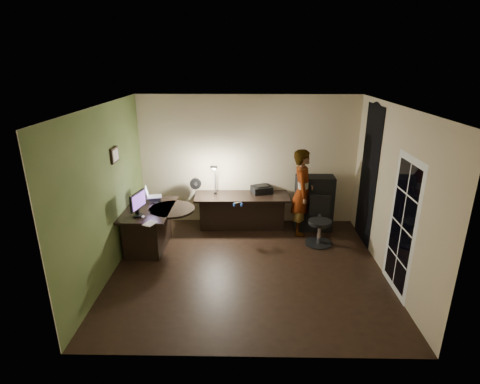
{
  "coord_description": "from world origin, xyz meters",
  "views": [
    {
      "loc": [
        -0.03,
        -5.54,
        3.34
      ],
      "look_at": [
        -0.15,
        1.05,
        1.0
      ],
      "focal_mm": 28.0,
      "sensor_mm": 36.0,
      "label": 1
    }
  ],
  "objects_px": {
    "person": "(302,192)",
    "desk_right": "(242,212)",
    "office_chair": "(320,222)",
    "desk_left": "(151,228)",
    "monitor": "(137,207)",
    "cabinet": "(314,203)"
  },
  "relations": [
    {
      "from": "desk_left",
      "to": "office_chair",
      "type": "height_order",
      "value": "office_chair"
    },
    {
      "from": "monitor",
      "to": "office_chair",
      "type": "bearing_deg",
      "value": 22.99
    },
    {
      "from": "office_chair",
      "to": "person",
      "type": "height_order",
      "value": "person"
    },
    {
      "from": "office_chair",
      "to": "person",
      "type": "bearing_deg",
      "value": 124.95
    },
    {
      "from": "desk_left",
      "to": "desk_right",
      "type": "relative_size",
      "value": 0.71
    },
    {
      "from": "office_chair",
      "to": "desk_right",
      "type": "bearing_deg",
      "value": 159.73
    },
    {
      "from": "monitor",
      "to": "office_chair",
      "type": "xyz_separation_m",
      "value": [
        3.26,
        0.53,
        -0.49
      ]
    },
    {
      "from": "monitor",
      "to": "cabinet",
      "type": "bearing_deg",
      "value": 34.38
    },
    {
      "from": "cabinet",
      "to": "person",
      "type": "height_order",
      "value": "person"
    },
    {
      "from": "desk_right",
      "to": "office_chair",
      "type": "xyz_separation_m",
      "value": [
        1.48,
        -0.71,
        0.1
      ]
    },
    {
      "from": "cabinet",
      "to": "monitor",
      "type": "height_order",
      "value": "cabinet"
    },
    {
      "from": "monitor",
      "to": "person",
      "type": "relative_size",
      "value": 0.27
    },
    {
      "from": "desk_right",
      "to": "desk_left",
      "type": "bearing_deg",
      "value": -153.89
    },
    {
      "from": "cabinet",
      "to": "desk_left",
      "type": "bearing_deg",
      "value": -164.36
    },
    {
      "from": "desk_left",
      "to": "office_chair",
      "type": "distance_m",
      "value": 3.17
    },
    {
      "from": "desk_right",
      "to": "office_chair",
      "type": "height_order",
      "value": "office_chair"
    },
    {
      "from": "cabinet",
      "to": "monitor",
      "type": "relative_size",
      "value": 2.46
    },
    {
      "from": "desk_right",
      "to": "office_chair",
      "type": "distance_m",
      "value": 1.65
    },
    {
      "from": "person",
      "to": "desk_right",
      "type": "bearing_deg",
      "value": 89.01
    },
    {
      "from": "desk_left",
      "to": "monitor",
      "type": "xyz_separation_m",
      "value": [
        -0.1,
        -0.37,
        0.56
      ]
    },
    {
      "from": "monitor",
      "to": "office_chair",
      "type": "relative_size",
      "value": 0.51
    },
    {
      "from": "desk_right",
      "to": "office_chair",
      "type": "bearing_deg",
      "value": -27.06
    }
  ]
}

